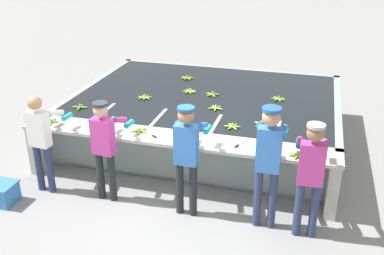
{
  "coord_description": "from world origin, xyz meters",
  "views": [
    {
      "loc": [
        1.95,
        -5.58,
        3.78
      ],
      "look_at": [
        0.0,
        1.28,
        0.62
      ],
      "focal_mm": 42.0,
      "sensor_mm": 36.0,
      "label": 1
    }
  ],
  "objects": [
    {
      "name": "ground_plane",
      "position": [
        0.0,
        0.0,
        0.0
      ],
      "size": [
        80.0,
        80.0,
        0.0
      ],
      "primitive_type": "plane",
      "color": "gray",
      "rests_on": "ground"
    },
    {
      "name": "wash_tank",
      "position": [
        0.0,
        2.32,
        0.44
      ],
      "size": [
        4.95,
        3.77,
        0.89
      ],
      "color": "gray",
      "rests_on": "ground"
    },
    {
      "name": "work_ledge",
      "position": [
        0.0,
        0.23,
        0.64
      ],
      "size": [
        4.95,
        0.45,
        0.89
      ],
      "color": "#B7B2A3",
      "rests_on": "ground"
    },
    {
      "name": "worker_0",
      "position": [
        -1.92,
        -0.3,
        0.94
      ],
      "size": [
        0.44,
        0.72,
        1.58
      ],
      "color": "navy",
      "rests_on": "ground"
    },
    {
      "name": "worker_1",
      "position": [
        -0.89,
        -0.26,
        0.94
      ],
      "size": [
        0.45,
        0.73,
        1.57
      ],
      "color": "#1E2328",
      "rests_on": "ground"
    },
    {
      "name": "worker_2",
      "position": [
        0.38,
        -0.31,
        1.0
      ],
      "size": [
        0.41,
        0.72,
        1.65
      ],
      "color": "#1E2328",
      "rests_on": "ground"
    },
    {
      "name": "worker_3",
      "position": [
        1.49,
        -0.3,
        1.08
      ],
      "size": [
        0.4,
        0.72,
        1.76
      ],
      "color": "navy",
      "rests_on": "ground"
    },
    {
      "name": "worker_4",
      "position": [
        2.04,
        -0.36,
        0.99
      ],
      "size": [
        0.43,
        0.73,
        1.63
      ],
      "color": "navy",
      "rests_on": "ground"
    },
    {
      "name": "banana_bunch_floating_0",
      "position": [
        -1.97,
        0.99,
        0.91
      ],
      "size": [
        0.28,
        0.28,
        0.08
      ],
      "color": "#75A333",
      "rests_on": "wash_tank"
    },
    {
      "name": "banana_bunch_floating_1",
      "position": [
        -0.34,
        2.33,
        0.91
      ],
      "size": [
        0.28,
        0.28,
        0.08
      ],
      "color": "#93BC3D",
      "rests_on": "wash_tank"
    },
    {
      "name": "banana_bunch_floating_2",
      "position": [
        0.79,
        0.89,
        0.91
      ],
      "size": [
        0.28,
        0.27,
        0.08
      ],
      "color": "#7FAD33",
      "rests_on": "wash_tank"
    },
    {
      "name": "banana_bunch_floating_3",
      "position": [
        -1.05,
        1.77,
        0.91
      ],
      "size": [
        0.27,
        0.28,
        0.08
      ],
      "color": "#75A333",
      "rests_on": "wash_tank"
    },
    {
      "name": "banana_bunch_floating_4",
      "position": [
        0.35,
        1.6,
        0.91
      ],
      "size": [
        0.28,
        0.27,
        0.08
      ],
      "color": "#93BC3D",
      "rests_on": "wash_tank"
    },
    {
      "name": "banana_bunch_floating_5",
      "position": [
        0.12,
        2.27,
        0.91
      ],
      "size": [
        0.28,
        0.26,
        0.08
      ],
      "color": "#7FAD33",
      "rests_on": "wash_tank"
    },
    {
      "name": "banana_bunch_floating_6",
      "position": [
        1.36,
        2.37,
        0.91
      ],
      "size": [
        0.28,
        0.28,
        0.08
      ],
      "color": "#75A333",
      "rests_on": "wash_tank"
    },
    {
      "name": "banana_bunch_floating_7",
      "position": [
        -0.63,
        3.13,
        0.91
      ],
      "size": [
        0.28,
        0.28,
        0.08
      ],
      "color": "#75A333",
      "rests_on": "wash_tank"
    },
    {
      "name": "banana_bunch_floating_8",
      "position": [
        1.21,
        1.1,
        0.91
      ],
      "size": [
        0.26,
        0.26,
        0.08
      ],
      "color": "#93BC3D",
      "rests_on": "wash_tank"
    },
    {
      "name": "banana_bunch_ledge_0",
      "position": [
        -0.57,
        0.32,
        0.91
      ],
      "size": [
        0.28,
        0.27,
        0.08
      ],
      "color": "#75A333",
      "rests_on": "work_ledge"
    },
    {
      "name": "banana_bunch_ledge_1",
      "position": [
        1.86,
        0.16,
        0.91
      ],
      "size": [
        0.28,
        0.28,
        0.08
      ],
      "color": "#7FAD33",
      "rests_on": "work_ledge"
    },
    {
      "name": "banana_bunch_ledge_2",
      "position": [
        -2.11,
        0.26,
        0.91
      ],
      "size": [
        0.28,
        0.27,
        0.08
      ],
      "color": "#75A333",
      "rests_on": "work_ledge"
    },
    {
      "name": "knife_0",
      "position": [
        1.0,
        0.28,
        0.9
      ],
      "size": [
        0.15,
        0.34,
        0.02
      ],
      "color": "silver",
      "rests_on": "work_ledge"
    },
    {
      "name": "knife_1",
      "position": [
        -0.23,
        0.17,
        0.9
      ],
      "size": [
        0.31,
        0.21,
        0.02
      ],
      "color": "silver",
      "rests_on": "work_ledge"
    }
  ]
}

